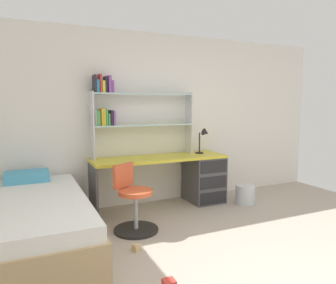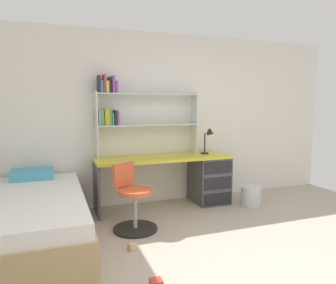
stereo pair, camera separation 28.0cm
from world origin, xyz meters
TOP-DOWN VIEW (x-y plane):
  - room_shell at (-1.29, 1.32)m, footprint 5.81×6.53m
  - desk at (0.43, 2.46)m, footprint 1.93×0.57m
  - bookshelf_hutch at (-0.50, 2.63)m, footprint 1.47×0.22m
  - desk_lamp at (0.65, 2.47)m, footprint 0.20×0.17m
  - swivel_chair at (-0.70, 1.79)m, footprint 0.52×0.52m
  - bed_platform at (-1.82, 1.72)m, footprint 1.14×2.08m
  - waste_bin at (1.13, 2.08)m, footprint 0.29×0.29m
  - toy_block_natural_2 at (-0.85, 1.27)m, footprint 0.09×0.09m

SIDE VIEW (x-z plane):
  - toy_block_natural_2 at x=-0.85m, z-range 0.00..0.07m
  - waste_bin at x=1.13m, z-range 0.00..0.28m
  - bed_platform at x=-1.82m, z-range -0.06..0.61m
  - swivel_chair at x=-0.70m, z-range -0.08..0.70m
  - desk at x=0.43m, z-range 0.05..0.78m
  - desk_lamp at x=0.65m, z-range 0.80..1.18m
  - room_shell at x=-1.29m, z-range 0.00..2.50m
  - bookshelf_hutch at x=-0.50m, z-range 0.83..1.97m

